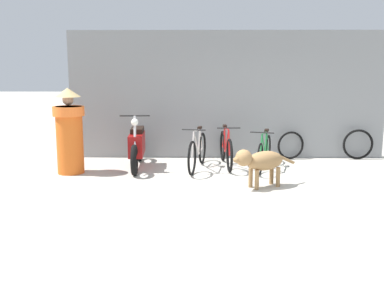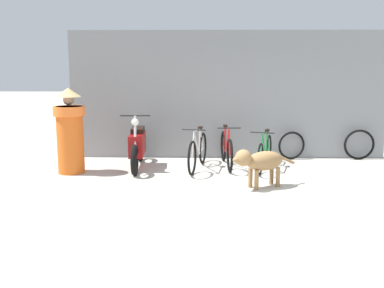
# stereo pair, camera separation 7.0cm
# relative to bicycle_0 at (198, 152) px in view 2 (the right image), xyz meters

# --- Properties ---
(ground_plane) EXTENTS (60.00, 60.00, 0.00)m
(ground_plane) POSITION_rel_bicycle_0_xyz_m (0.66, -1.95, -0.36)
(ground_plane) COLOR #B7B2A5
(shop_wall_back) EXTENTS (7.03, 0.20, 2.82)m
(shop_wall_back) POSITION_rel_bicycle_0_xyz_m (0.66, 1.24, 1.06)
(shop_wall_back) COLOR gray
(shop_wall_back) RESTS_ON ground
(bicycle_0) EXTENTS (0.49, 1.72, 0.86)m
(bicycle_0) POSITION_rel_bicycle_0_xyz_m (0.00, 0.00, 0.00)
(bicycle_0) COLOR black
(bicycle_0) RESTS_ON ground
(bicycle_1) EXTENTS (0.46, 1.76, 0.86)m
(bicycle_1) POSITION_rel_bicycle_0_xyz_m (0.59, 0.28, -0.00)
(bicycle_1) COLOR black
(bicycle_1) RESTS_ON ground
(bicycle_2) EXTENTS (0.60, 1.63, 0.81)m
(bicycle_2) POSITION_rel_bicycle_0_xyz_m (1.35, 0.04, -0.02)
(bicycle_2) COLOR black
(bicycle_2) RESTS_ON ground
(motorcycle) EXTENTS (0.58, 1.92, 1.12)m
(motorcycle) POSITION_rel_bicycle_0_xyz_m (-1.23, 0.10, 0.09)
(motorcycle) COLOR black
(motorcycle) RESTS_ON ground
(stray_dog) EXTENTS (1.16, 0.72, 0.69)m
(stray_dog) POSITION_rel_bicycle_0_xyz_m (1.07, -1.40, 0.10)
(stray_dog) COLOR #997247
(stray_dog) RESTS_ON ground
(person_in_robes) EXTENTS (0.83, 0.83, 1.64)m
(person_in_robes) POSITION_rel_bicycle_0_xyz_m (-2.46, -0.36, 0.47)
(person_in_robes) COLOR orange
(person_in_robes) RESTS_ON ground
(spare_tire_left) EXTENTS (0.68, 0.05, 0.68)m
(spare_tire_left) POSITION_rel_bicycle_0_xyz_m (3.56, 0.99, -0.02)
(spare_tire_left) COLOR black
(spare_tire_left) RESTS_ON ground
(spare_tire_right) EXTENTS (0.62, 0.20, 0.63)m
(spare_tire_right) POSITION_rel_bicycle_0_xyz_m (2.07, 1.00, -0.04)
(spare_tire_right) COLOR black
(spare_tire_right) RESTS_ON ground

